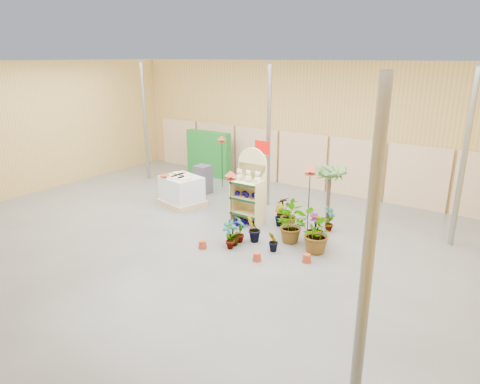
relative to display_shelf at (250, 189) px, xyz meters
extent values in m
cube|color=#565653|center=(-0.37, -1.93, -1.05)|extent=(15.00, 12.00, 0.10)
cube|color=white|center=(-0.37, -1.93, 3.55)|extent=(15.00, 12.00, 0.10)
cube|color=#B38D48|center=(-0.37, 4.12, 1.25)|extent=(15.00, 0.10, 4.50)
cube|color=#B38D48|center=(-7.92, -1.93, 1.25)|extent=(0.10, 12.00, 4.50)
cylinder|color=gray|center=(5.13, -5.43, 1.25)|extent=(0.14, 0.14, 4.50)
cylinder|color=gray|center=(-5.87, 1.57, 1.25)|extent=(0.14, 0.14, 4.50)
cylinder|color=gray|center=(5.13, 1.57, 1.25)|extent=(0.14, 0.14, 4.50)
cylinder|color=gray|center=(-0.37, 1.57, 1.25)|extent=(0.14, 0.14, 4.50)
cube|color=tan|center=(-6.37, 3.99, 0.00)|extent=(1.90, 0.06, 2.00)
cube|color=tan|center=(-4.37, 3.99, 0.00)|extent=(1.90, 0.06, 2.00)
cube|color=tan|center=(-2.37, 3.99, 0.00)|extent=(1.90, 0.06, 2.00)
cube|color=tan|center=(-0.37, 3.99, 0.00)|extent=(1.90, 0.06, 2.00)
cube|color=tan|center=(1.63, 3.99, 0.00)|extent=(1.90, 0.06, 2.00)
cube|color=tan|center=(3.63, 3.99, 0.00)|extent=(1.90, 0.06, 2.00)
cube|color=#E1CB82|center=(0.00, 0.10, -0.13)|extent=(0.91, 0.10, 1.72)
cylinder|color=#E1CB82|center=(0.00, 0.10, 0.73)|extent=(0.91, 0.10, 0.91)
cube|color=#E1CB82|center=(0.00, -0.16, -0.69)|extent=(0.88, 0.52, 0.04)
cube|color=#0F3819|center=(0.00, -0.42, -0.69)|extent=(0.87, 0.05, 0.06)
cube|color=#E1CB82|center=(0.00, -0.16, -0.24)|extent=(0.88, 0.52, 0.04)
cube|color=#0F3819|center=(0.00, -0.42, -0.24)|extent=(0.87, 0.05, 0.06)
cube|color=#E1CB82|center=(0.00, -0.16, 0.22)|extent=(0.88, 0.52, 0.04)
cube|color=#0F3819|center=(0.00, -0.42, 0.22)|extent=(0.87, 0.05, 0.06)
cube|color=#E1CB82|center=(-0.44, -0.16, -0.34)|extent=(0.05, 0.51, 1.32)
cube|color=#E1CB82|center=(0.44, -0.16, -0.34)|extent=(0.05, 0.51, 1.32)
sphere|color=silver|center=(-0.30, -0.10, 0.33)|extent=(0.18, 0.18, 0.18)
sphere|color=silver|center=(-0.30, -0.10, 0.48)|extent=(0.14, 0.14, 0.14)
sphere|color=silver|center=(0.00, -0.10, 0.34)|extent=(0.19, 0.19, 0.19)
sphere|color=silver|center=(0.00, -0.10, 0.49)|extent=(0.14, 0.14, 0.14)
sphere|color=silver|center=(0.30, -0.10, 0.34)|extent=(0.20, 0.20, 0.20)
sphere|color=silver|center=(0.30, -0.10, 0.50)|extent=(0.14, 0.14, 0.14)
sphere|color=#060060|center=(-0.32, -0.18, -0.14)|extent=(0.15, 0.15, 0.15)
sphere|color=#060060|center=(-0.16, -0.06, -0.14)|extent=(0.15, 0.15, 0.15)
sphere|color=#060060|center=(0.00, -0.18, -0.14)|extent=(0.15, 0.15, 0.15)
sphere|color=#060060|center=(0.16, -0.06, -0.14)|extent=(0.15, 0.15, 0.15)
sphere|color=#060060|center=(0.32, -0.18, -0.14)|extent=(0.15, 0.15, 0.15)
sphere|color=#060060|center=(-0.32, -0.52, -0.92)|extent=(0.15, 0.15, 0.15)
sphere|color=#060060|center=(-0.22, -0.28, -0.92)|extent=(0.15, 0.15, 0.15)
sphere|color=#060060|center=(-0.13, -0.52, -0.92)|extent=(0.15, 0.15, 0.15)
sphere|color=#060060|center=(-0.03, -0.28, -0.92)|extent=(0.15, 0.15, 0.15)
sphere|color=#060060|center=(0.07, -0.52, -0.92)|extent=(0.15, 0.15, 0.15)
sphere|color=#060060|center=(0.16, -0.28, -0.92)|extent=(0.15, 0.15, 0.15)
cube|color=tan|center=(-2.64, -0.03, -0.91)|extent=(1.54, 1.38, 0.17)
cube|color=silver|center=(-2.64, -0.03, -0.44)|extent=(1.41, 1.24, 0.78)
cylinder|color=beige|center=(-2.92, -0.19, -0.03)|extent=(0.44, 0.44, 0.04)
cylinder|color=beige|center=(-2.64, -0.19, -0.03)|extent=(0.44, 0.44, 0.04)
cylinder|color=beige|center=(-2.36, -0.19, -0.03)|extent=(0.44, 0.44, 0.04)
cylinder|color=beige|center=(-2.92, 0.14, -0.03)|extent=(0.44, 0.44, 0.04)
cylinder|color=beige|center=(-2.64, 0.14, -0.03)|extent=(0.44, 0.44, 0.04)
cube|color=#323136|center=(-2.86, 1.32, -0.75)|extent=(0.50, 0.50, 0.50)
cube|color=#323136|center=(-2.86, 1.32, -0.25)|extent=(0.50, 0.50, 0.50)
cube|color=#196D23|center=(-4.17, 3.27, -0.10)|extent=(2.00, 0.30, 1.80)
cylinder|color=gray|center=(-0.27, 1.07, 0.10)|extent=(0.05, 0.05, 2.20)
cube|color=red|center=(-0.27, 1.03, 1.00)|extent=(0.50, 0.03, 0.40)
cylinder|color=black|center=(-0.11, -0.80, -0.27)|extent=(0.02, 0.02, 1.45)
cylinder|color=#A6381F|center=(-0.11, -0.80, 0.45)|extent=(0.30, 0.30, 0.02)
cone|color=#A6381F|center=(-0.11, -0.80, 0.62)|extent=(0.34, 0.34, 0.14)
cylinder|color=black|center=(1.87, -0.06, -0.13)|extent=(0.02, 0.02, 1.74)
cylinder|color=#A6381F|center=(1.87, -0.06, 0.74)|extent=(0.30, 0.30, 0.02)
cone|color=#A6381F|center=(1.87, -0.06, 0.91)|extent=(0.34, 0.34, 0.14)
cylinder|color=black|center=(-2.77, 2.32, -0.16)|extent=(0.02, 0.02, 1.68)
cylinder|color=#A6381F|center=(-2.77, 2.32, 0.68)|extent=(0.30, 0.30, 0.02)
cone|color=#A6381F|center=(-2.77, 2.32, 0.85)|extent=(0.34, 0.34, 0.14)
cylinder|color=#4E3B2E|center=(2.07, 0.75, -0.23)|extent=(0.10, 0.10, 1.54)
imported|color=#427034|center=(0.60, -1.39, -0.64)|extent=(0.42, 0.46, 0.72)
imported|color=#427034|center=(0.88, -1.18, -0.64)|extent=(0.39, 0.45, 0.72)
imported|color=#427034|center=(1.62, -0.62, -0.53)|extent=(1.06, 1.01, 0.94)
imported|color=#427034|center=(2.23, -0.36, -0.59)|extent=(0.47, 0.47, 0.81)
imported|color=#427034|center=(2.20, 0.61, -0.63)|extent=(0.32, 0.42, 0.73)
imported|color=#427034|center=(0.85, 0.21, -0.69)|extent=(0.42, 0.40, 0.61)
imported|color=#427034|center=(1.11, 0.22, -0.61)|extent=(0.91, 0.91, 0.77)
imported|color=#427034|center=(0.55, -1.64, -0.70)|extent=(0.47, 0.47, 0.60)
imported|color=#427034|center=(0.60, -1.85, -0.63)|extent=(0.40, 0.27, 0.74)
imported|color=#427034|center=(1.60, -1.39, -0.72)|extent=(0.36, 0.38, 0.55)
imported|color=#427034|center=(2.45, -0.86, -0.48)|extent=(1.22, 1.24, 1.04)
imported|color=#427034|center=(0.78, 0.57, -0.63)|extent=(0.54, 0.54, 0.74)
camera|label=1|loc=(6.41, -9.79, 3.63)|focal=32.00mm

